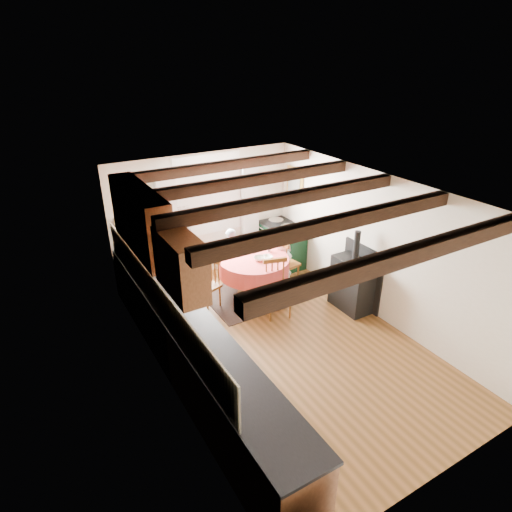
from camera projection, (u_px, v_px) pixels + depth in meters
floor at (282, 343)px, 6.67m from camera, size 3.60×5.50×0.00m
ceiling at (287, 192)px, 5.63m from camera, size 3.60×5.50×0.00m
wall_back at (204, 216)px, 8.28m from camera, size 3.60×0.00×2.40m
wall_front at (450, 394)px, 4.01m from camera, size 3.60×0.00×2.40m
wall_left at (163, 309)px, 5.32m from camera, size 0.00×5.50×2.40m
wall_right at (378, 247)px, 6.97m from camera, size 0.00×5.50×2.40m
beam_a at (405, 256)px, 4.11m from camera, size 3.60×0.16×0.16m
beam_b at (337, 223)px, 4.89m from camera, size 3.60×0.16×0.16m
beam_c at (287, 199)px, 5.67m from camera, size 3.60×0.16×0.16m
beam_d at (249, 181)px, 6.44m from camera, size 3.60×0.16×0.16m
beam_e at (220, 166)px, 7.22m from camera, size 3.60×0.16×0.16m
splash_left at (156, 297)px, 5.57m from camera, size 0.02×4.50×0.55m
splash_back at (154, 226)px, 7.81m from camera, size 1.40×0.02×0.55m
base_cabinet_left at (190, 351)px, 5.79m from camera, size 0.60×5.30×0.88m
base_cabinet_back at (161, 270)px, 7.90m from camera, size 1.30×0.60×0.88m
worktop_left at (189, 322)px, 5.60m from camera, size 0.64×5.30×0.04m
worktop_back at (158, 247)px, 7.69m from camera, size 1.30×0.64×0.04m
wall_cabinet_glass at (140, 219)px, 6.01m from camera, size 0.34×1.80×0.90m
wall_cabinet_solid at (181, 264)px, 4.87m from camera, size 0.34×0.90×0.70m
window_frame at (208, 195)px, 8.14m from camera, size 1.34×0.03×1.54m
window_pane at (208, 195)px, 8.15m from camera, size 1.20×0.01×1.40m
curtain_left at (169, 230)px, 7.91m from camera, size 0.35×0.10×2.10m
curtain_right at (250, 213)px, 8.68m from camera, size 0.35×0.10×2.10m
curtain_rod at (209, 164)px, 7.82m from camera, size 2.00×0.03×0.03m
wall_picture at (295, 183)px, 8.53m from camera, size 0.04×0.50×0.60m
wall_plate at (253, 183)px, 8.52m from camera, size 0.30×0.02×0.30m
rug at (254, 295)px, 7.94m from camera, size 1.70×1.32×0.01m
dining_table at (254, 277)px, 7.78m from camera, size 1.25×1.25×0.76m
chair_near at (278, 289)px, 7.16m from camera, size 0.52×0.54×0.98m
chair_left at (207, 284)px, 7.42m from camera, size 0.49×0.48×0.88m
chair_right at (287, 262)px, 8.16m from camera, size 0.47×0.45×0.91m
aga_range at (281, 244)px, 8.91m from camera, size 0.63×0.97×0.89m
cast_iron_stove at (354, 271)px, 7.27m from camera, size 0.43×0.72×1.43m
child_far at (231, 255)px, 8.26m from camera, size 0.43×0.33×1.07m
child_right at (283, 261)px, 8.09m from camera, size 0.43×0.56×1.01m
bowl_a at (267, 258)px, 7.59m from camera, size 0.23×0.23×0.05m
bowl_b at (259, 259)px, 7.53m from camera, size 0.25×0.25×0.06m
cup at (269, 249)px, 7.85m from camera, size 0.11×0.11×0.08m
canister_tall at (140, 246)px, 7.43m from camera, size 0.13×0.13×0.22m
canister_wide at (157, 239)px, 7.72m from camera, size 0.18×0.18×0.20m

